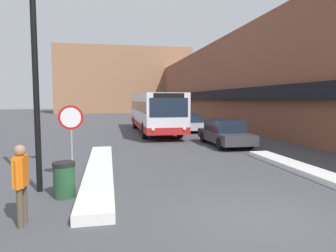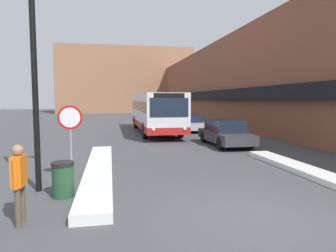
{
  "view_description": "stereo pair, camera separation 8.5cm",
  "coord_description": "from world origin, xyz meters",
  "px_view_note": "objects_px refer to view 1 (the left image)",
  "views": [
    {
      "loc": [
        -3.26,
        -5.92,
        2.61
      ],
      "look_at": [
        -0.39,
        8.45,
        1.3
      ],
      "focal_mm": 32.0,
      "sensor_mm": 36.0,
      "label": 1
    },
    {
      "loc": [
        -3.17,
        -5.94,
        2.61
      ],
      "look_at": [
        -0.39,
        8.45,
        1.3
      ],
      "focal_mm": 32.0,
      "sensor_mm": 36.0,
      "label": 2
    }
  ],
  "objects_px": {
    "parked_car_middle": "(189,123)",
    "street_lamp": "(45,46)",
    "stop_sign": "(71,126)",
    "parked_car_front": "(225,132)",
    "city_bus": "(154,111)",
    "pedestrian": "(21,177)",
    "trash_bin": "(64,179)"
  },
  "relations": [
    {
      "from": "city_bus",
      "to": "trash_bin",
      "type": "relative_size",
      "value": 12.54
    },
    {
      "from": "stop_sign",
      "to": "trash_bin",
      "type": "relative_size",
      "value": 2.55
    },
    {
      "from": "parked_car_middle",
      "to": "stop_sign",
      "type": "distance_m",
      "value": 15.94
    },
    {
      "from": "stop_sign",
      "to": "pedestrian",
      "type": "relative_size",
      "value": 1.44
    },
    {
      "from": "stop_sign",
      "to": "pedestrian",
      "type": "bearing_deg",
      "value": -100.96
    },
    {
      "from": "parked_car_front",
      "to": "street_lamp",
      "type": "relative_size",
      "value": 0.68
    },
    {
      "from": "city_bus",
      "to": "pedestrian",
      "type": "relative_size",
      "value": 7.05
    },
    {
      "from": "stop_sign",
      "to": "street_lamp",
      "type": "distance_m",
      "value": 2.52
    },
    {
      "from": "street_lamp",
      "to": "pedestrian",
      "type": "xyz_separation_m",
      "value": [
        -0.11,
        -2.38,
        -3.06
      ]
    },
    {
      "from": "city_bus",
      "to": "street_lamp",
      "type": "bearing_deg",
      "value": -109.86
    },
    {
      "from": "parked_car_front",
      "to": "pedestrian",
      "type": "xyz_separation_m",
      "value": [
        -8.24,
        -9.4,
        0.28
      ]
    },
    {
      "from": "city_bus",
      "to": "street_lamp",
      "type": "xyz_separation_m",
      "value": [
        -5.2,
        -14.4,
        2.4
      ]
    },
    {
      "from": "street_lamp",
      "to": "pedestrian",
      "type": "bearing_deg",
      "value": -92.62
    },
    {
      "from": "parked_car_middle",
      "to": "stop_sign",
      "type": "height_order",
      "value": "stop_sign"
    },
    {
      "from": "parked_car_middle",
      "to": "street_lamp",
      "type": "distance_m",
      "value": 17.25
    },
    {
      "from": "trash_bin",
      "to": "parked_car_middle",
      "type": "bearing_deg",
      "value": 63.76
    },
    {
      "from": "parked_car_front",
      "to": "stop_sign",
      "type": "bearing_deg",
      "value": -141.05
    },
    {
      "from": "city_bus",
      "to": "pedestrian",
      "type": "height_order",
      "value": "city_bus"
    },
    {
      "from": "parked_car_middle",
      "to": "street_lamp",
      "type": "bearing_deg",
      "value": -118.74
    },
    {
      "from": "pedestrian",
      "to": "street_lamp",
      "type": "bearing_deg",
      "value": -1.4
    },
    {
      "from": "city_bus",
      "to": "street_lamp",
      "type": "height_order",
      "value": "street_lamp"
    },
    {
      "from": "city_bus",
      "to": "street_lamp",
      "type": "distance_m",
      "value": 15.5
    },
    {
      "from": "stop_sign",
      "to": "pedestrian",
      "type": "distance_m",
      "value": 3.39
    },
    {
      "from": "stop_sign",
      "to": "street_lamp",
      "type": "height_order",
      "value": "street_lamp"
    },
    {
      "from": "stop_sign",
      "to": "parked_car_middle",
      "type": "bearing_deg",
      "value": 61.4
    },
    {
      "from": "parked_car_front",
      "to": "trash_bin",
      "type": "xyz_separation_m",
      "value": [
        -7.64,
        -7.69,
        -0.26
      ]
    },
    {
      "from": "city_bus",
      "to": "stop_sign",
      "type": "height_order",
      "value": "city_bus"
    },
    {
      "from": "street_lamp",
      "to": "parked_car_front",
      "type": "bearing_deg",
      "value": 40.81
    },
    {
      "from": "street_lamp",
      "to": "city_bus",
      "type": "bearing_deg",
      "value": 70.14
    },
    {
      "from": "parked_car_front",
      "to": "pedestrian",
      "type": "height_order",
      "value": "pedestrian"
    },
    {
      "from": "city_bus",
      "to": "trash_bin",
      "type": "distance_m",
      "value": 15.83
    },
    {
      "from": "parked_car_front",
      "to": "pedestrian",
      "type": "relative_size",
      "value": 2.67
    }
  ]
}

